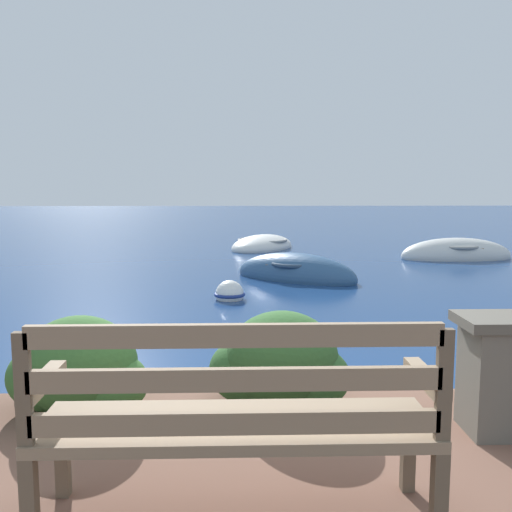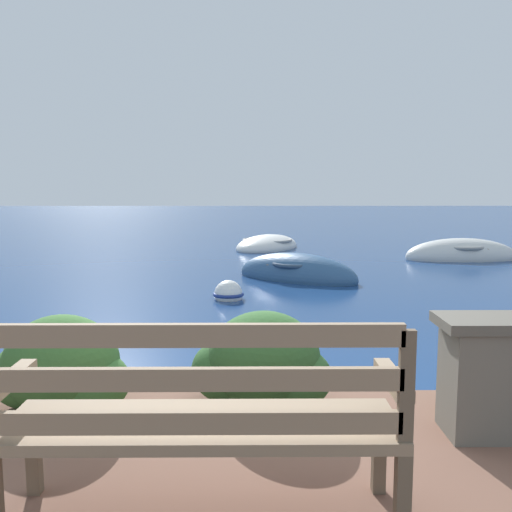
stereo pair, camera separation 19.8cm
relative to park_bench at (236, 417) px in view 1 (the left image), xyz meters
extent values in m
plane|color=navy|center=(0.54, 1.60, -0.71)|extent=(80.00, 80.00, 0.00)
cube|color=brown|center=(-0.81, 0.26, -0.29)|extent=(0.06, 0.06, 0.40)
cube|color=brown|center=(0.81, 0.26, -0.29)|extent=(0.06, 0.06, 0.40)
cube|color=brown|center=(-0.81, -0.16, -0.29)|extent=(0.06, 0.06, 0.40)
cube|color=brown|center=(0.81, -0.16, -0.29)|extent=(0.06, 0.06, 0.40)
cube|color=#8C755B|center=(0.00, 0.05, -0.06)|extent=(1.69, 0.48, 0.05)
cube|color=#8C755B|center=(0.00, -0.16, 0.04)|extent=(1.61, 0.04, 0.09)
cube|color=#8C755B|center=(0.00, -0.16, 0.22)|extent=(1.61, 0.04, 0.09)
cube|color=#8C755B|center=(0.00, -0.16, 0.39)|extent=(1.61, 0.04, 0.09)
cube|color=brown|center=(-0.81, -0.16, 0.19)|extent=(0.06, 0.04, 0.45)
cube|color=brown|center=(0.81, -0.16, 0.19)|extent=(0.06, 0.04, 0.45)
cube|color=#8C755B|center=(-0.81, 0.05, 0.14)|extent=(0.07, 0.43, 0.05)
cube|color=#8C755B|center=(0.81, 0.05, 0.14)|extent=(0.07, 0.43, 0.05)
ellipsoid|color=#38662D|center=(-1.01, 1.26, -0.17)|extent=(0.74, 0.66, 0.63)
ellipsoid|color=#38662D|center=(-1.21, 1.31, -0.26)|extent=(0.55, 0.50, 0.44)
ellipsoid|color=#38662D|center=(-0.82, 1.22, -0.28)|extent=(0.52, 0.47, 0.41)
ellipsoid|color=#2D5628|center=(0.29, 1.33, -0.17)|extent=(0.74, 0.67, 0.63)
ellipsoid|color=#2D5628|center=(0.09, 1.39, -0.26)|extent=(0.56, 0.50, 0.45)
ellipsoid|color=#2D5628|center=(0.48, 1.30, -0.28)|extent=(0.52, 0.47, 0.41)
ellipsoid|color=#2D5628|center=(1.74, 1.28, -0.30)|extent=(0.47, 0.42, 0.38)
ellipsoid|color=#2D517A|center=(1.02, 7.66, -0.65)|extent=(2.43, 2.06, 0.81)
torus|color=#2D4157|center=(1.02, 7.66, -0.42)|extent=(1.29, 1.29, 0.07)
cube|color=#846647|center=(0.73, 7.86, -0.45)|extent=(0.51, 0.66, 0.04)
cube|color=#846647|center=(1.26, 7.49, -0.45)|extent=(0.51, 0.66, 0.04)
ellipsoid|color=silver|center=(4.91, 10.31, -0.64)|extent=(2.57, 1.13, 0.83)
torus|color=gray|center=(4.91, 10.31, -0.42)|extent=(1.08, 1.08, 0.07)
cube|color=#846647|center=(5.29, 10.32, -0.45)|extent=(0.16, 0.82, 0.04)
cube|color=#846647|center=(4.60, 10.29, -0.45)|extent=(0.16, 0.82, 0.04)
ellipsoid|color=silver|center=(0.63, 12.50, -0.66)|extent=(2.27, 2.70, 0.62)
torus|color=gray|center=(0.63, 12.50, -0.49)|extent=(1.77, 1.77, 0.07)
cube|color=#846647|center=(0.80, 12.81, -0.52)|extent=(0.97, 0.60, 0.04)
cube|color=#846647|center=(0.49, 12.24, -0.52)|extent=(0.97, 0.60, 0.04)
sphere|color=white|center=(-0.12, 5.91, -0.63)|extent=(0.42, 0.42, 0.42)
torus|color=navy|center=(-0.12, 5.91, -0.63)|extent=(0.46, 0.46, 0.05)
camera|label=1|loc=(0.01, -2.28, 0.97)|focal=40.00mm
camera|label=2|loc=(0.21, -2.29, 0.97)|focal=40.00mm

